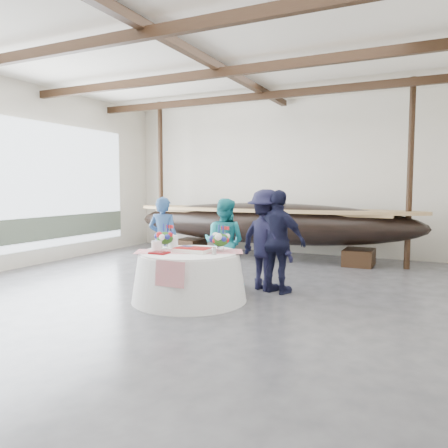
% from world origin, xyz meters
% --- Properties ---
extents(floor, '(10.00, 12.00, 0.01)m').
position_xyz_m(floor, '(0.00, 0.00, 0.00)').
color(floor, '#3D3D42').
rests_on(floor, ground).
extents(wall_back, '(10.00, 0.02, 4.50)m').
position_xyz_m(wall_back, '(0.00, 6.00, 2.25)').
color(wall_back, silver).
rests_on(wall_back, ground).
extents(ceiling, '(10.00, 12.00, 0.01)m').
position_xyz_m(ceiling, '(0.00, 0.00, 4.50)').
color(ceiling, white).
rests_on(ceiling, wall_back).
extents(pavilion_structure, '(9.80, 11.76, 4.50)m').
position_xyz_m(pavilion_structure, '(0.00, 0.80, 4.00)').
color(pavilion_structure, black).
rests_on(pavilion_structure, ground).
extents(open_bay, '(0.03, 7.00, 3.20)m').
position_xyz_m(open_bay, '(-4.95, 1.00, 1.83)').
color(open_bay, silver).
rests_on(open_bay, ground).
extents(longboat_display, '(8.14, 1.63, 1.53)m').
position_xyz_m(longboat_display, '(-0.05, 4.66, 0.97)').
color(longboat_display, black).
rests_on(longboat_display, ground).
extents(banquet_table, '(1.99, 1.99, 0.85)m').
position_xyz_m(banquet_table, '(0.23, -0.07, 0.43)').
color(banquet_table, silver).
rests_on(banquet_table, ground).
extents(tabletop_items, '(1.90, 1.30, 0.40)m').
position_xyz_m(tabletop_items, '(0.16, 0.04, 1.00)').
color(tabletop_items, red).
rests_on(tabletop_items, banquet_table).
extents(guest_woman_blue, '(0.70, 0.52, 1.77)m').
position_xyz_m(guest_woman_blue, '(-1.00, 0.99, 0.88)').
color(guest_woman_blue, navy).
rests_on(guest_woman_blue, ground).
extents(guest_woman_teal, '(0.88, 0.71, 1.74)m').
position_xyz_m(guest_woman_teal, '(0.33, 1.13, 0.87)').
color(guest_woman_teal, teal).
rests_on(guest_woman_teal, ground).
extents(guest_man_left, '(1.43, 1.18, 1.92)m').
position_xyz_m(guest_man_left, '(1.17, 1.22, 0.96)').
color(guest_man_left, black).
rests_on(guest_man_left, ground).
extents(guest_man_right, '(1.21, 0.76, 1.92)m').
position_xyz_m(guest_man_right, '(1.46, 1.08, 0.96)').
color(guest_man_right, black).
rests_on(guest_man_right, ground).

